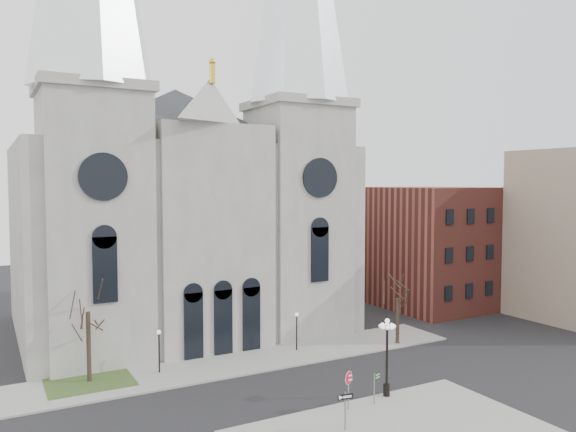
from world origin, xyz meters
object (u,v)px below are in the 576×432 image
one_way_sign (345,404)px  street_name_sign (375,385)px  globe_lamp (387,347)px  stop_sign (348,382)px

one_way_sign → street_name_sign: bearing=39.6°
globe_lamp → street_name_sign: size_ratio=2.64×
globe_lamp → street_name_sign: bearing=-155.4°
globe_lamp → one_way_sign: size_ratio=2.36×
globe_lamp → one_way_sign: (-5.42, -2.98, -1.82)m
stop_sign → globe_lamp: 3.92m
one_way_sign → street_name_sign: (3.91, 2.29, -0.31)m
street_name_sign → stop_sign: bearing=158.8°
stop_sign → one_way_sign: size_ratio=1.11×
globe_lamp → one_way_sign: bearing=-151.2°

